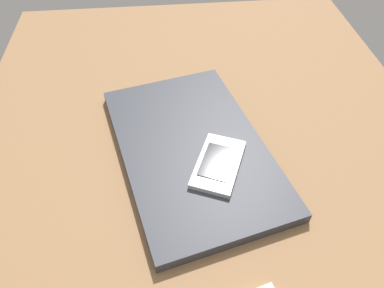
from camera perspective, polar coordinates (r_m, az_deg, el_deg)
desk_surface at (r=56.33cm, az=3.07°, el=-8.24°), size 120.00×80.00×3.00cm
laptop_closed at (r=59.24cm, az=-0.00°, el=-0.72°), size 39.76×29.84×1.84cm
cell_phone_on_laptop at (r=55.48cm, az=4.13°, el=-3.07°), size 12.50×10.04×0.99cm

